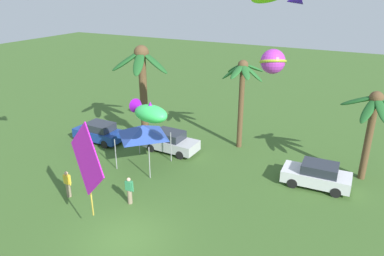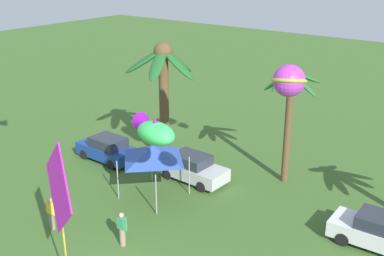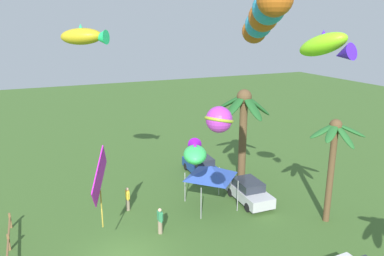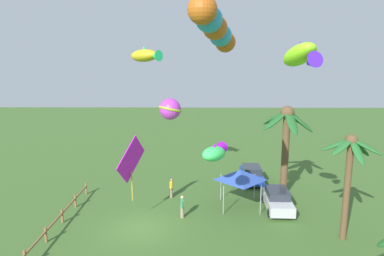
# 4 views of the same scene
# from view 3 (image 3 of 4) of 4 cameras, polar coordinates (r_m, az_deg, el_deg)

# --- Properties ---
(palm_tree_0) EXTENTS (4.01, 4.27, 7.23)m
(palm_tree_0) POSITION_cam_3_polar(r_m,az_deg,el_deg) (27.55, 7.89, 1.83)
(palm_tree_0) COLOR brown
(palm_tree_0) RESTS_ON ground
(palm_tree_2) EXTENTS (3.01, 3.18, 6.47)m
(palm_tree_2) POSITION_cam_3_polar(r_m,az_deg,el_deg) (23.38, 20.79, -2.50)
(palm_tree_2) COLOR brown
(palm_tree_2) RESTS_ON ground
(parked_car_0) EXTENTS (3.93, 1.80, 1.51)m
(parked_car_0) POSITION_cam_3_polar(r_m,az_deg,el_deg) (30.26, 1.33, -5.70)
(parked_car_0) COLOR navy
(parked_car_0) RESTS_ON ground
(parked_car_2) EXTENTS (3.95, 1.84, 1.51)m
(parked_car_2) POSITION_cam_3_polar(r_m,az_deg,el_deg) (26.05, 8.68, -9.54)
(parked_car_2) COLOR #BCBCC1
(parked_car_2) RESTS_ON ground
(spectator_0) EXTENTS (0.55, 0.26, 1.59)m
(spectator_0) POSITION_cam_3_polar(r_m,az_deg,el_deg) (22.23, -4.89, -13.89)
(spectator_0) COLOR gray
(spectator_0) RESTS_ON ground
(spectator_1) EXTENTS (0.55, 0.27, 1.59)m
(spectator_1) POSITION_cam_3_polar(r_m,az_deg,el_deg) (24.98, -9.79, -10.58)
(spectator_1) COLOR gray
(spectator_1) RESTS_ON ground
(festival_tent) EXTENTS (2.86, 2.86, 2.85)m
(festival_tent) POSITION_cam_3_polar(r_m,az_deg,el_deg) (24.51, 2.90, -6.64)
(festival_tent) COLOR #9E9EA3
(festival_tent) RESTS_ON ground
(kite_fish_0) EXTENTS (3.16, 2.26, 1.29)m
(kite_fish_0) POSITION_cam_3_polar(r_m,az_deg,el_deg) (21.34, 0.46, -3.82)
(kite_fish_0) COLOR #3EEA66
(kite_fish_1) EXTENTS (2.91, 1.65, 1.56)m
(kite_fish_1) POSITION_cam_3_polar(r_m,az_deg,el_deg) (17.39, 19.70, 11.75)
(kite_fish_1) COLOR #8EF21E
(kite_diamond_2) EXTENTS (2.95, 1.34, 4.44)m
(kite_diamond_2) POSITION_cam_3_polar(r_m,az_deg,el_deg) (19.62, -13.93, -7.37)
(kite_diamond_2) COLOR #CF1BCB
(kite_fish_3) EXTENTS (2.67, 2.95, 1.22)m
(kite_fish_3) POSITION_cam_3_polar(r_m,az_deg,el_deg) (22.98, -16.16, 13.28)
(kite_fish_3) COLOR gold
(kite_ball_4) EXTENTS (1.39, 1.39, 0.93)m
(kite_ball_4) POSITION_cam_3_polar(r_m,az_deg,el_deg) (12.91, 4.15, 1.30)
(kite_ball_4) COLOR #BA37C2
(kite_tube_5) EXTENTS (3.91, 2.19, 2.09)m
(kite_tube_5) POSITION_cam_3_polar(r_m,az_deg,el_deg) (13.69, 11.04, 16.63)
(kite_tube_5) COLOR #B85817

